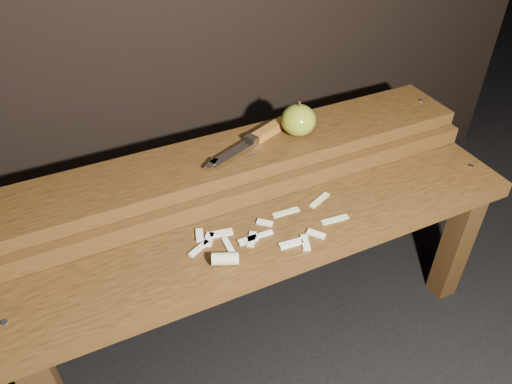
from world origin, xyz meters
name	(u,v)px	position (x,y,z in m)	size (l,w,h in m)	color
ground	(265,329)	(0.00, 0.00, 0.00)	(60.00, 60.00, 0.00)	black
bench_front_tier	(279,255)	(0.00, -0.06, 0.35)	(1.20, 0.20, 0.42)	#35200D
bench_rear_tier	(238,179)	(0.00, 0.17, 0.41)	(1.20, 0.21, 0.50)	#35200D
apple	(298,120)	(0.17, 0.17, 0.54)	(0.09, 0.09, 0.09)	olive
knife	(260,136)	(0.07, 0.19, 0.51)	(0.26, 0.12, 0.02)	brown
apple_scraps	(248,243)	(-0.08, -0.06, 0.43)	(0.37, 0.16, 0.03)	beige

